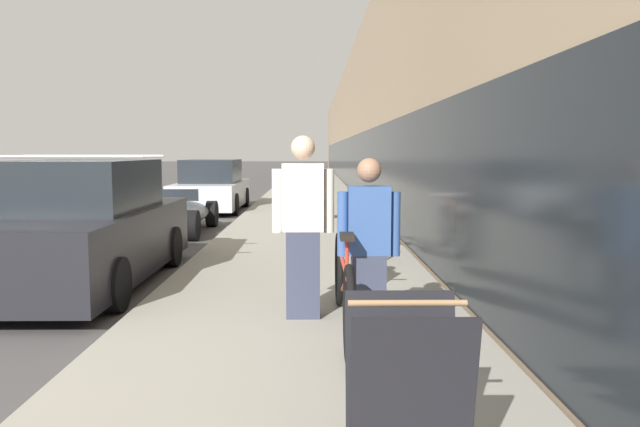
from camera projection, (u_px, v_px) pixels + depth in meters
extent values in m
cube|color=gray|center=(310.00, 194.00, 24.78)|extent=(3.37, 70.00, 0.13)
cube|color=tan|center=(439.00, 128.00, 32.53)|extent=(10.00, 70.00, 5.93)
cube|color=#1E2328|center=(344.00, 161.00, 32.64)|extent=(0.10, 63.00, 2.20)
torus|color=black|center=(339.00, 269.00, 6.48)|extent=(0.06, 0.76, 0.76)
torus|color=black|center=(349.00, 315.00, 4.64)|extent=(0.06, 0.76, 0.76)
cylinder|color=red|center=(343.00, 262.00, 5.53)|extent=(0.04, 1.57, 0.04)
cylinder|color=red|center=(345.00, 283.00, 5.18)|extent=(0.04, 0.94, 0.35)
cylinder|color=red|center=(347.00, 256.00, 4.93)|extent=(0.03, 0.03, 0.31)
cube|color=black|center=(347.00, 237.00, 4.92)|extent=(0.11, 0.22, 0.05)
cylinder|color=red|center=(340.00, 233.00, 6.29)|extent=(0.03, 0.03, 0.33)
cylinder|color=silver|center=(340.00, 216.00, 6.27)|extent=(0.52, 0.03, 0.03)
cube|color=#33384C|center=(368.00, 298.00, 5.23)|extent=(0.28, 0.20, 0.74)
cube|color=#33518E|center=(369.00, 220.00, 5.16)|extent=(0.35, 0.20, 0.57)
cylinder|color=#33518E|center=(343.00, 224.00, 5.17)|extent=(0.09, 0.09, 0.54)
cylinder|color=#33518E|center=(395.00, 224.00, 5.17)|extent=(0.09, 0.09, 0.54)
sphere|color=#936B51|center=(369.00, 170.00, 5.12)|extent=(0.20, 0.20, 0.20)
cube|color=#33384C|center=(303.00, 274.00, 6.00)|extent=(0.32, 0.23, 0.84)
cube|color=beige|center=(303.00, 197.00, 5.92)|extent=(0.39, 0.23, 0.64)
cylinder|color=beige|center=(277.00, 201.00, 5.92)|extent=(0.10, 0.10, 0.61)
cylinder|color=beige|center=(329.00, 201.00, 5.93)|extent=(0.10, 0.10, 0.61)
sphere|color=beige|center=(303.00, 148.00, 5.88)|extent=(0.23, 0.23, 0.23)
cylinder|color=black|center=(372.00, 238.00, 8.57)|extent=(0.05, 0.05, 0.82)
cylinder|color=black|center=(368.00, 233.00, 9.12)|extent=(0.05, 0.05, 0.82)
cylinder|color=black|center=(370.00, 206.00, 8.80)|extent=(0.05, 0.55, 0.05)
torus|color=black|center=(367.00, 226.00, 10.41)|extent=(0.06, 0.72, 0.72)
torus|color=black|center=(373.00, 235.00, 9.29)|extent=(0.06, 0.72, 0.72)
cylinder|color=red|center=(370.00, 216.00, 9.83)|extent=(0.04, 0.96, 0.04)
cylinder|color=red|center=(371.00, 224.00, 9.62)|extent=(0.04, 0.58, 0.33)
cylinder|color=red|center=(372.00, 209.00, 9.46)|extent=(0.03, 0.03, 0.30)
cube|color=black|center=(372.00, 199.00, 9.44)|extent=(0.11, 0.22, 0.05)
cylinder|color=red|center=(368.00, 204.00, 10.29)|extent=(0.03, 0.03, 0.31)
cylinder|color=silver|center=(368.00, 194.00, 10.27)|extent=(0.52, 0.03, 0.03)
cube|color=black|center=(412.00, 409.00, 2.79)|extent=(0.56, 0.20, 0.89)
cube|color=black|center=(401.00, 380.00, 3.15)|extent=(0.56, 0.20, 0.89)
cylinder|color=#93704C|center=(408.00, 303.00, 2.92)|extent=(0.56, 0.03, 0.03)
cube|color=black|center=(83.00, 242.00, 8.00)|extent=(1.76, 4.49, 0.83)
cube|color=#1E2328|center=(81.00, 185.00, 7.93)|extent=(1.52, 2.25, 0.64)
cylinder|color=silver|center=(94.00, 156.00, 8.38)|extent=(1.88, 0.04, 0.04)
cylinder|color=silver|center=(64.00, 157.00, 7.40)|extent=(1.88, 0.04, 0.04)
cylinder|color=black|center=(63.00, 247.00, 9.36)|extent=(0.22, 0.60, 0.60)
cylinder|color=black|center=(171.00, 247.00, 9.38)|extent=(0.22, 0.60, 0.60)
cylinder|color=black|center=(114.00, 285.00, 6.69)|extent=(0.22, 0.60, 0.60)
ellipsoid|color=#4C5156|center=(168.00, 215.00, 13.19)|extent=(1.58, 3.99, 0.52)
cube|color=#1E2328|center=(173.00, 195.00, 13.64)|extent=(1.11, 0.04, 0.26)
cylinder|color=black|center=(148.00, 214.00, 14.34)|extent=(0.22, 0.60, 0.60)
cylinder|color=black|center=(212.00, 214.00, 14.35)|extent=(0.22, 0.60, 0.60)
cylinder|color=black|center=(116.00, 226.00, 12.04)|extent=(0.22, 0.60, 0.60)
cylinder|color=black|center=(193.00, 226.00, 12.05)|extent=(0.22, 0.60, 0.60)
cube|color=silver|center=(212.00, 194.00, 18.23)|extent=(1.75, 4.48, 0.69)
cube|color=#1E2328|center=(212.00, 171.00, 18.17)|extent=(1.51, 2.24, 0.65)
cylinder|color=black|center=(193.00, 197.00, 19.58)|extent=(0.22, 0.60, 0.60)
cylinder|color=black|center=(245.00, 197.00, 19.60)|extent=(0.22, 0.60, 0.60)
cylinder|color=black|center=(174.00, 204.00, 16.91)|extent=(0.22, 0.60, 0.60)
cylinder|color=black|center=(234.00, 204.00, 16.92)|extent=(0.22, 0.60, 0.60)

